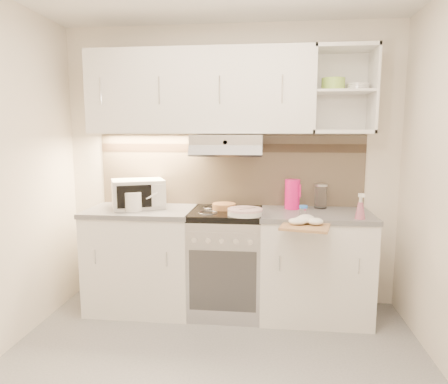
# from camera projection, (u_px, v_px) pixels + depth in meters

# --- Properties ---
(room_shell) EXTENTS (3.04, 2.84, 2.52)m
(room_shell) POSITION_uv_depth(u_px,v_px,m) (215.00, 122.00, 2.57)
(room_shell) COLOR silver
(room_shell) RESTS_ON ground
(base_cabinet_left) EXTENTS (0.90, 0.60, 0.86)m
(base_cabinet_left) POSITION_uv_depth(u_px,v_px,m) (143.00, 260.00, 3.55)
(base_cabinet_left) COLOR white
(base_cabinet_left) RESTS_ON ground
(worktop_left) EXTENTS (0.92, 0.62, 0.04)m
(worktop_left) POSITION_uv_depth(u_px,v_px,m) (141.00, 211.00, 3.48)
(worktop_left) COLOR slate
(worktop_left) RESTS_ON base_cabinet_left
(base_cabinet_right) EXTENTS (0.90, 0.60, 0.86)m
(base_cabinet_right) POSITION_uv_depth(u_px,v_px,m) (314.00, 267.00, 3.39)
(base_cabinet_right) COLOR white
(base_cabinet_right) RESTS_ON ground
(worktop_right) EXTENTS (0.92, 0.62, 0.04)m
(worktop_right) POSITION_uv_depth(u_px,v_px,m) (316.00, 215.00, 3.32)
(worktop_right) COLOR slate
(worktop_right) RESTS_ON base_cabinet_right
(electric_range) EXTENTS (0.60, 0.60, 0.90)m
(electric_range) POSITION_uv_depth(u_px,v_px,m) (226.00, 261.00, 3.47)
(electric_range) COLOR #B7B7BC
(electric_range) RESTS_ON ground
(microwave) EXTENTS (0.53, 0.48, 0.25)m
(microwave) POSITION_uv_depth(u_px,v_px,m) (138.00, 194.00, 3.52)
(microwave) COLOR silver
(microwave) RESTS_ON worktop_left
(watering_can) EXTENTS (0.29, 0.15, 0.25)m
(watering_can) POSITION_uv_depth(u_px,v_px,m) (134.00, 200.00, 3.38)
(watering_can) COLOR white
(watering_can) RESTS_ON worktop_left
(plate_stack) EXTENTS (0.28, 0.28, 0.06)m
(plate_stack) POSITION_uv_depth(u_px,v_px,m) (245.00, 212.00, 3.21)
(plate_stack) COLOR silver
(plate_stack) RESTS_ON electric_range
(bread_loaf) EXTENTS (0.20, 0.20, 0.05)m
(bread_loaf) POSITION_uv_depth(u_px,v_px,m) (224.00, 206.00, 3.46)
(bread_loaf) COLOR #986338
(bread_loaf) RESTS_ON electric_range
(pink_pitcher) EXTENTS (0.14, 0.13, 0.26)m
(pink_pitcher) POSITION_uv_depth(u_px,v_px,m) (292.00, 194.00, 3.46)
(pink_pitcher) COLOR #E2106C
(pink_pitcher) RESTS_ON worktop_right
(glass_jar) EXTENTS (0.11, 0.11, 0.21)m
(glass_jar) POSITION_uv_depth(u_px,v_px,m) (321.00, 196.00, 3.49)
(glass_jar) COLOR white
(glass_jar) RESTS_ON worktop_right
(spice_jar) EXTENTS (0.07, 0.07, 0.10)m
(spice_jar) POSITION_uv_depth(u_px,v_px,m) (303.00, 211.00, 3.11)
(spice_jar) COLOR silver
(spice_jar) RESTS_ON worktop_right
(spray_bottle) EXTENTS (0.08, 0.08, 0.21)m
(spray_bottle) POSITION_uv_depth(u_px,v_px,m) (360.00, 208.00, 3.06)
(spray_bottle) COLOR pink
(spray_bottle) RESTS_ON worktop_right
(cutting_board) EXTENTS (0.40, 0.38, 0.02)m
(cutting_board) POSITION_uv_depth(u_px,v_px,m) (305.00, 226.00, 2.95)
(cutting_board) COLOR #B07051
(cutting_board) RESTS_ON base_cabinet_right
(dish_towel) EXTENTS (0.32, 0.29, 0.08)m
(dish_towel) POSITION_uv_depth(u_px,v_px,m) (304.00, 219.00, 2.99)
(dish_towel) COLOR silver
(dish_towel) RESTS_ON cutting_board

